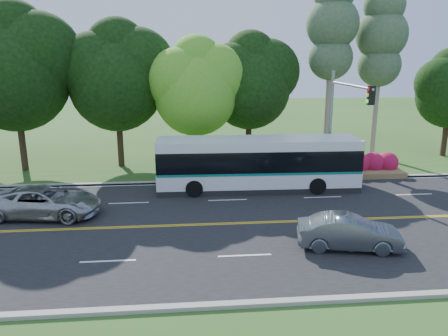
{
  "coord_description": "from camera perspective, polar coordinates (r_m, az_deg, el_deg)",
  "views": [
    {
      "loc": [
        -2.85,
        -19.71,
        8.03
      ],
      "look_at": [
        -0.84,
        2.0,
        2.29
      ],
      "focal_mm": 35.0,
      "sensor_mm": 36.0,
      "label": 1
    }
  ],
  "objects": [
    {
      "name": "transit_bus",
      "position": [
        26.23,
        4.41,
        0.46
      ],
      "size": [
        12.04,
        2.88,
        3.14
      ],
      "rotation": [
        0.0,
        0.0,
        -0.02
      ],
      "color": "white",
      "rests_on": "road"
    },
    {
      "name": "lane_markings",
      "position": [
        21.45,
        2.49,
        -7.18
      ],
      "size": [
        57.6,
        13.82,
        0.0
      ],
      "color": "gold",
      "rests_on": "road"
    },
    {
      "name": "road",
      "position": [
        21.47,
        2.75,
        -7.2
      ],
      "size": [
        60.0,
        14.0,
        0.02
      ],
      "primitive_type": "cube",
      "color": "black",
      "rests_on": "ground"
    },
    {
      "name": "suv",
      "position": [
        23.84,
        -22.35,
        -4.1
      ],
      "size": [
        5.78,
        3.2,
        1.53
      ],
      "primitive_type": "imported",
      "rotation": [
        0.0,
        0.0,
        1.45
      ],
      "color": "#A9AAAD",
      "rests_on": "road"
    },
    {
      "name": "bougainvillea_hedge",
      "position": [
        30.5,
        14.08,
        0.43
      ],
      "size": [
        9.5,
        2.25,
        1.5
      ],
      "color": "maroon",
      "rests_on": "ground"
    },
    {
      "name": "grass_verge",
      "position": [
        29.93,
        0.37,
        -0.71
      ],
      "size": [
        60.0,
        4.0,
        0.1
      ],
      "primitive_type": "cube",
      "color": "#30511B",
      "rests_on": "ground"
    },
    {
      "name": "sedan",
      "position": [
        19.3,
        16.05,
        -8.09
      ],
      "size": [
        4.52,
        2.32,
        1.42
      ],
      "primitive_type": "imported",
      "rotation": [
        0.0,
        0.0,
        1.37
      ],
      "color": "#565F68",
      "rests_on": "road"
    },
    {
      "name": "traffic_signal",
      "position": [
        27.01,
        15.12,
        7.1
      ],
      "size": [
        0.42,
        6.1,
        7.0
      ],
      "color": "gray",
      "rests_on": "ground"
    },
    {
      "name": "curb_north",
      "position": [
        28.16,
        0.74,
        -1.66
      ],
      "size": [
        60.0,
        0.3,
        0.15
      ],
      "primitive_type": "cube",
      "color": "#9A978B",
      "rests_on": "ground"
    },
    {
      "name": "curb_south",
      "position": [
        15.14,
        6.66,
        -17.07
      ],
      "size": [
        60.0,
        0.3,
        0.15
      ],
      "primitive_type": "cube",
      "color": "#9A978B",
      "rests_on": "ground"
    },
    {
      "name": "tree_row",
      "position": [
        31.95,
        -9.64,
        12.22
      ],
      "size": [
        44.7,
        9.1,
        13.84
      ],
      "color": "black",
      "rests_on": "ground"
    },
    {
      "name": "ground",
      "position": [
        21.47,
        2.74,
        -7.23
      ],
      "size": [
        120.0,
        120.0,
        0.0
      ],
      "primitive_type": "plane",
      "color": "#30511B",
      "rests_on": "ground"
    }
  ]
}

